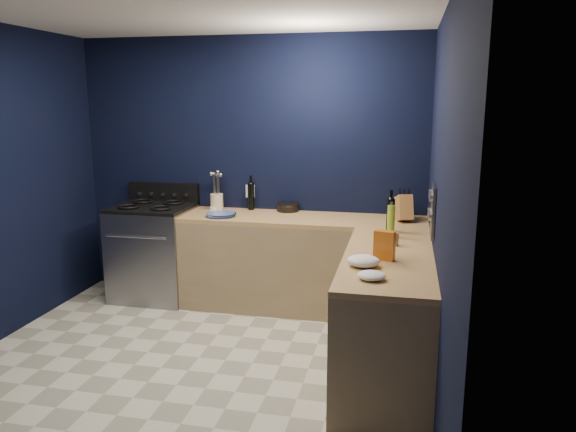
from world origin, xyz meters
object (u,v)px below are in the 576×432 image
(gas_range, at_px, (154,253))
(plate_stack, at_px, (221,215))
(knife_block, at_px, (404,208))
(utensil_crock, at_px, (217,202))
(crouton_bag, at_px, (384,245))

(gas_range, distance_m, plate_stack, 0.89)
(plate_stack, height_order, knife_block, knife_block)
(gas_range, xyz_separation_m, knife_block, (2.45, 0.06, 0.55))
(utensil_crock, relative_size, crouton_bag, 0.77)
(knife_block, bearing_deg, utensil_crock, 160.34)
(plate_stack, bearing_deg, knife_block, 5.97)
(knife_block, bearing_deg, gas_range, 166.33)
(utensil_crock, xyz_separation_m, knife_block, (1.84, -0.15, 0.03))
(plate_stack, bearing_deg, utensil_crock, 114.80)
(crouton_bag, bearing_deg, knife_block, 99.63)
(plate_stack, xyz_separation_m, utensil_crock, (-0.15, 0.32, 0.06))
(utensil_crock, distance_m, crouton_bag, 2.26)
(utensil_crock, bearing_deg, gas_range, -161.09)
(crouton_bag, bearing_deg, plate_stack, 159.01)
(plate_stack, height_order, utensil_crock, utensil_crock)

